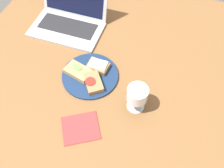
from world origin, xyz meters
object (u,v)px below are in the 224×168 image
object	(u,v)px
sandwich_with_tomato	(93,82)
wine_glass	(137,95)
sandwich_with_cucumber	(78,71)
laptop	(70,17)
napkin	(81,128)
sandwich_with_cheese	(98,66)
plate	(90,76)

from	to	relation	value
sandwich_with_tomato	wine_glass	world-z (taller)	wine_glass
sandwich_with_cucumber	laptop	size ratio (longest dim) A/B	0.37
napkin	laptop	bearing A→B (deg)	117.84
sandwich_with_tomato	sandwich_with_cheese	bearing A→B (deg)	97.65
sandwich_with_cheese	laptop	world-z (taller)	laptop
sandwich_with_tomato	napkin	world-z (taller)	sandwich_with_tomato
sandwich_with_cucumber	wine_glass	xyz separation A→B (cm)	(28.40, -7.34, 6.23)
sandwich_with_cheese	sandwich_with_cucumber	bearing A→B (deg)	-142.32
plate	sandwich_with_cheese	world-z (taller)	sandwich_with_cheese
plate	napkin	xyz separation A→B (cm)	(5.64, -24.42, -0.35)
plate	wine_glass	bearing A→B (deg)	-19.11
plate	laptop	xyz separation A→B (cm)	(-22.08, 28.09, 4.10)
plate	sandwich_with_tomato	xyz separation A→B (cm)	(3.18, -4.18, 1.82)
sandwich_with_cheese	napkin	xyz separation A→B (cm)	(3.68, -29.28, -2.25)
wine_glass	napkin	xyz separation A→B (cm)	(-17.53, -16.39, -8.35)
wine_glass	sandwich_with_cheese	bearing A→B (deg)	148.70
sandwich_with_cheese	wine_glass	size ratio (longest dim) A/B	0.81
sandwich_with_cucumber	wine_glass	distance (cm)	29.99
sandwich_with_cheese	sandwich_with_tomato	distance (cm)	9.12
sandwich_with_tomato	napkin	distance (cm)	20.51
plate	napkin	world-z (taller)	plate
sandwich_with_cucumber	sandwich_with_tomato	size ratio (longest dim) A/B	1.05
sandwich_with_cucumber	napkin	distance (cm)	26.19
laptop	sandwich_with_tomato	bearing A→B (deg)	-51.93
wine_glass	laptop	size ratio (longest dim) A/B	0.34
napkin	plate	bearing A→B (deg)	103.02
wine_glass	laptop	xyz separation A→B (cm)	(-45.26, 36.11, -3.90)
wine_glass	laptop	world-z (taller)	laptop
plate	sandwich_with_cheese	bearing A→B (deg)	68.01
plate	sandwich_with_cheese	distance (cm)	5.58
plate	napkin	distance (cm)	25.06
sandwich_with_tomato	wine_glass	bearing A→B (deg)	-10.91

